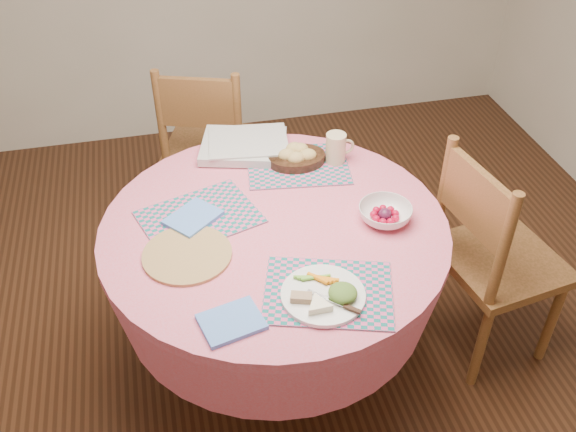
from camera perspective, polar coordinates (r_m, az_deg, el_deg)
The scene contains 15 objects.
ground at distance 2.80m, azimuth -1.02°, elevation -12.74°, with size 4.00×4.00×0.00m, color #331C0F.
dining_table at distance 2.40m, azimuth -1.17°, elevation -4.38°, with size 1.24×1.24×0.75m.
chair_right at distance 2.63m, azimuth 17.61°, elevation -3.35°, with size 0.49×0.51×0.97m.
chair_back at distance 3.21m, azimuth -7.08°, elevation 6.33°, with size 0.55×0.54×0.94m.
placemat_front at distance 2.02m, azimuth 3.59°, elevation -6.78°, with size 0.40×0.30×0.01m, color #126967.
placemat_left at distance 2.32m, azimuth -7.87°, elevation -0.09°, with size 0.40×0.30×0.01m, color #126967.
placemat_back at distance 2.56m, azimuth 0.89°, elevation 4.51°, with size 0.40×0.30×0.01m, color #126967.
wicker_trivet at distance 2.16m, azimuth -8.95°, elevation -3.40°, with size 0.30×0.30×0.01m, color #A68447.
napkin_near at distance 1.93m, azimuth -5.05°, elevation -9.35°, with size 0.18×0.14×0.01m, color #5687DE.
napkin_far at distance 2.30m, azimuth -8.44°, elevation -0.15°, with size 0.18×0.14×0.01m, color #5687DE.
dinner_plate at distance 1.99m, azimuth 3.39°, elevation -6.92°, with size 0.26×0.26×0.05m.
bread_bowl at distance 2.56m, azimuth 0.79°, elevation 5.39°, with size 0.23×0.23×0.08m.
latte_mug at distance 2.56m, azimuth 4.32°, elevation 6.05°, with size 0.12×0.08×0.12m.
fruit_bowl at distance 2.29m, azimuth 8.62°, elevation 0.18°, with size 0.19×0.19×0.06m.
newspaper_stack at distance 2.65m, azimuth -3.90°, elevation 6.30°, with size 0.40×0.35×0.04m.
Camera 1 is at (-0.35, -1.72, 2.18)m, focal length 40.00 mm.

